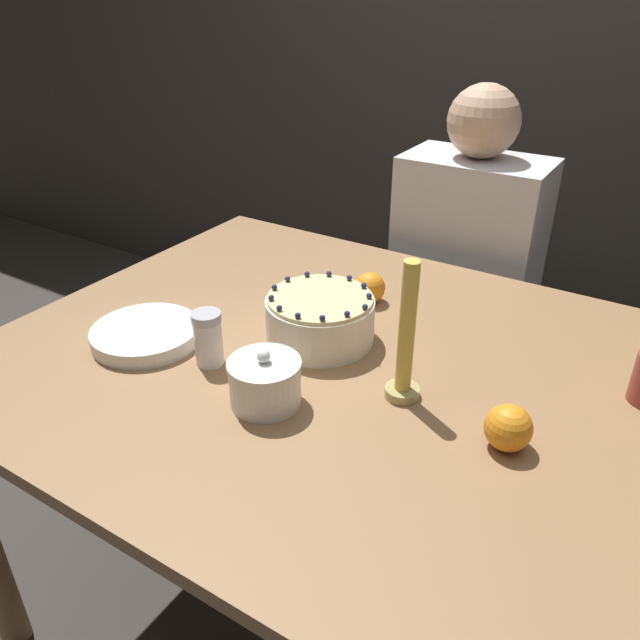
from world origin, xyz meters
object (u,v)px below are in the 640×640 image
Objects in this scene: sugar_bowl at (265,382)px; sugar_shaker at (208,338)px; person_man_blue_shirt at (459,315)px; cake at (320,318)px; candle at (406,345)px.

sugar_shaker is at bearing 164.82° from sugar_bowl.
sugar_bowl is 1.17× the size of sugar_shaker.
sugar_shaker is (-0.17, 0.05, 0.01)m from sugar_bowl.
sugar_shaker is 0.98m from person_man_blue_shirt.
person_man_blue_shirt is at bearing 88.01° from sugar_bowl.
cake is 0.84× the size of candle.
candle is (0.37, 0.10, 0.05)m from sugar_shaker.
sugar_shaker is at bearing 77.27° from person_man_blue_shirt.
person_man_blue_shirt is (0.03, 0.95, -0.30)m from sugar_bowl.
sugar_shaker is at bearing -125.31° from cake.
cake is at bearing 84.58° from person_man_blue_shirt.
sugar_shaker is 0.09× the size of person_man_blue_shirt.
person_man_blue_shirt is at bearing 84.58° from cake.
candle is 0.22× the size of person_man_blue_shirt.
person_man_blue_shirt reaches higher than sugar_shaker.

